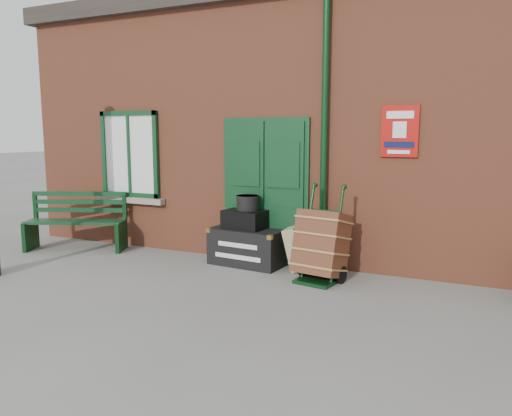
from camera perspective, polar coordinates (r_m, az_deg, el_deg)
The scene contains 9 objects.
ground at distance 6.57m, azimuth -1.79°, elevation -9.41°, with size 80.00×80.00×0.00m, color gray.
station_building at distance 9.50m, azimuth 7.76°, elevation 9.35°, with size 10.30×4.30×4.36m.
bench at distance 9.26m, azimuth -19.80°, elevation -1.27°, with size 1.75×1.12×1.04m.
houdini_trunk at distance 7.76m, azimuth -0.91°, elevation -4.41°, with size 1.13×0.62×0.57m, color black.
strongbox at distance 7.69m, azimuth -1.26°, elevation -1.29°, with size 0.62×0.45×0.28m, color black.
hatbox at distance 7.66m, azimuth -0.96°, elevation 0.60°, with size 0.34×0.34×0.23m, color black.
suitcase_back at distance 7.47m, azimuth 4.63°, elevation -4.58°, with size 0.18×0.45×0.63m, color tan.
suitcase_front at distance 7.42m, azimuth 5.93°, elevation -5.05°, with size 0.16×0.41×0.54m, color tan.
porter_trolley at distance 6.91m, azimuth 7.45°, elevation -4.22°, with size 0.73×0.78×1.31m.
Camera 1 is at (2.81, -5.58, 2.04)m, focal length 35.00 mm.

